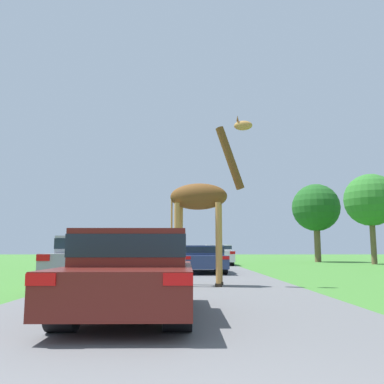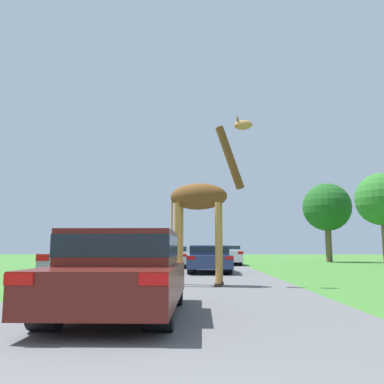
{
  "view_description": "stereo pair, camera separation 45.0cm",
  "coord_description": "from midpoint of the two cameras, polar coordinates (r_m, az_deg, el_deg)",
  "views": [
    {
      "loc": [
        0.2,
        -1.2,
        1.08
      ],
      "look_at": [
        0.35,
        11.04,
        2.79
      ],
      "focal_mm": 38.0,
      "sensor_mm": 36.0,
      "label": 1
    },
    {
      "loc": [
        0.65,
        -1.2,
        1.08
      ],
      "look_at": [
        0.35,
        11.04,
        2.79
      ],
      "focal_mm": 38.0,
      "sensor_mm": 36.0,
      "label": 2
    }
  ],
  "objects": [
    {
      "name": "tree_right_cluster",
      "position": [
        31.92,
        25.52,
        -0.94
      ],
      "size": [
        3.76,
        3.76,
        6.47
      ],
      "color": "brown",
      "rests_on": "ground"
    },
    {
      "name": "car_lead_maroon",
      "position": [
        6.89,
        -7.95,
        -10.84
      ],
      "size": [
        1.89,
        4.21,
        1.37
      ],
      "color": "#561914",
      "rests_on": "ground"
    },
    {
      "name": "car_queue_left",
      "position": [
        27.89,
        5.36,
        -8.69
      ],
      "size": [
        1.82,
        4.3,
        1.35
      ],
      "color": "silver",
      "rests_on": "ground"
    },
    {
      "name": "giraffe_near_road",
      "position": [
        12.31,
        2.53,
        -1.08
      ],
      "size": [
        2.58,
        1.0,
        5.14
      ],
      "rotation": [
        0.0,
        0.0,
        -1.72
      ],
      "color": "#B77F3D",
      "rests_on": "ground"
    },
    {
      "name": "car_verge_right",
      "position": [
        24.13,
        -2.12,
        -8.92
      ],
      "size": [
        1.76,
        4.42,
        1.27
      ],
      "color": "silver",
      "rests_on": "ground"
    },
    {
      "name": "car_queue_right",
      "position": [
        19.13,
        3.09,
        -9.21
      ],
      "size": [
        1.93,
        4.74,
        1.23
      ],
      "color": "navy",
      "rests_on": "ground"
    },
    {
      "name": "tree_mid_field",
      "position": [
        35.86,
        18.76,
        -2.08
      ],
      "size": [
        3.98,
        3.98,
        6.54
      ],
      "color": "brown",
      "rests_on": "ground"
    },
    {
      "name": "car_far_ahead",
      "position": [
        12.78,
        -12.82,
        -9.17
      ],
      "size": [
        1.87,
        3.93,
        1.45
      ],
      "color": "gray",
      "rests_on": "ground"
    },
    {
      "name": "road",
      "position": [
        31.22,
        0.6,
        -9.96
      ],
      "size": [
        6.87,
        120.0,
        0.0
      ],
      "color": "#5B5B5E",
      "rests_on": "ground"
    }
  ]
}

